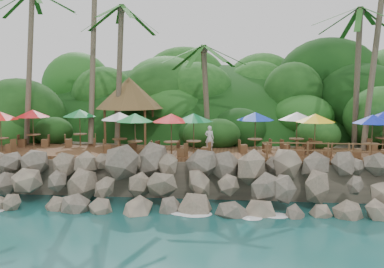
# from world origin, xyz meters

# --- Properties ---
(ground) EXTENTS (140.00, 140.00, 0.00)m
(ground) POSITION_xyz_m (0.00, 0.00, 0.00)
(ground) COLOR #19514F
(ground) RESTS_ON ground
(land_base) EXTENTS (32.00, 25.20, 2.10)m
(land_base) POSITION_xyz_m (0.00, 16.00, 1.05)
(land_base) COLOR gray
(land_base) RESTS_ON ground
(jungle_hill) EXTENTS (44.80, 28.00, 15.40)m
(jungle_hill) POSITION_xyz_m (0.00, 23.50, 0.00)
(jungle_hill) COLOR #143811
(jungle_hill) RESTS_ON ground
(seawall) EXTENTS (29.00, 4.00, 2.30)m
(seawall) POSITION_xyz_m (0.00, 2.00, 1.15)
(seawall) COLOR gray
(seawall) RESTS_ON ground
(terrace) EXTENTS (26.00, 5.00, 0.20)m
(terrace) POSITION_xyz_m (0.00, 6.00, 2.20)
(terrace) COLOR brown
(terrace) RESTS_ON land_base
(jungle_foliage) EXTENTS (44.00, 16.00, 12.00)m
(jungle_foliage) POSITION_xyz_m (0.00, 15.00, 0.00)
(jungle_foliage) COLOR #143811
(jungle_foliage) RESTS_ON ground
(foam_line) EXTENTS (25.20, 0.80, 0.06)m
(foam_line) POSITION_xyz_m (0.00, 0.30, 0.03)
(foam_line) COLOR white
(foam_line) RESTS_ON ground
(palapa) EXTENTS (4.85, 4.85, 4.60)m
(palapa) POSITION_xyz_m (-4.89, 9.99, 5.79)
(palapa) COLOR brown
(palapa) RESTS_ON ground
(dining_clusters) EXTENTS (25.88, 5.48, 2.47)m
(dining_clusters) POSITION_xyz_m (0.09, 5.74, 4.35)
(dining_clusters) COLOR brown
(dining_clusters) RESTS_ON terrace
(railing) EXTENTS (7.20, 0.10, 1.00)m
(railing) POSITION_xyz_m (7.77, 3.65, 2.91)
(railing) COLOR brown
(railing) RESTS_ON terrace
(waiter) EXTENTS (0.59, 0.40, 1.57)m
(waiter) POSITION_xyz_m (1.04, 6.56, 3.08)
(waiter) COLOR white
(waiter) RESTS_ON terrace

